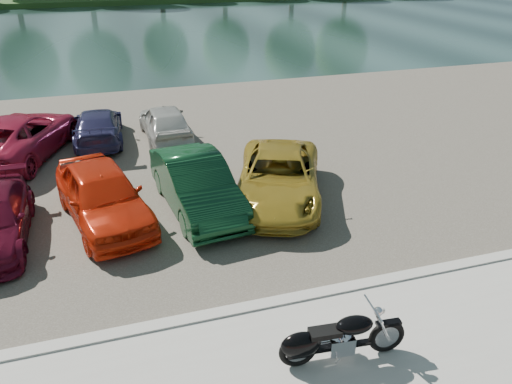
# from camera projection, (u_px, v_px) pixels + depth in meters

# --- Properties ---
(ground) EXTENTS (200.00, 200.00, 0.00)m
(ground) POSITION_uv_depth(u_px,v_px,m) (322.00, 376.00, 8.66)
(ground) COLOR #595447
(ground) RESTS_ON ground
(kerb) EXTENTS (60.00, 0.30, 0.14)m
(kerb) POSITION_uv_depth(u_px,v_px,m) (283.00, 302.00, 10.34)
(kerb) COLOR #A6A49D
(kerb) RESTS_ON ground
(parking_lot) EXTENTS (60.00, 18.00, 0.04)m
(parking_lot) POSITION_uv_depth(u_px,v_px,m) (198.00, 150.00, 18.06)
(parking_lot) COLOR #454038
(parking_lot) RESTS_ON ground
(river) EXTENTS (120.00, 40.00, 0.00)m
(river) POSITION_uv_depth(u_px,v_px,m) (132.00, 31.00, 42.86)
(river) COLOR #192D29
(river) RESTS_ON ground
(motorcycle) EXTENTS (2.33, 0.75, 1.05)m
(motorcycle) POSITION_uv_depth(u_px,v_px,m) (331.00, 340.00, 8.66)
(motorcycle) COLOR black
(motorcycle) RESTS_ON promenade
(car_4) EXTENTS (2.83, 4.83, 1.54)m
(car_4) POSITION_uv_depth(u_px,v_px,m) (103.00, 195.00, 13.08)
(car_4) COLOR red
(car_4) RESTS_ON parking_lot
(car_5) EXTENTS (2.09, 4.73, 1.51)m
(car_5) POSITION_uv_depth(u_px,v_px,m) (196.00, 184.00, 13.71)
(car_5) COLOR #0F381D
(car_5) RESTS_ON parking_lot
(car_6) EXTENTS (4.01, 5.52, 1.40)m
(car_6) POSITION_uv_depth(u_px,v_px,m) (279.00, 177.00, 14.26)
(car_6) COLOR #A98A27
(car_6) RESTS_ON parking_lot
(car_10) EXTENTS (4.20, 5.92, 1.50)m
(car_10) POSITION_uv_depth(u_px,v_px,m) (20.00, 135.00, 17.21)
(car_10) COLOR #A51B39
(car_10) RESTS_ON parking_lot
(car_11) EXTENTS (1.89, 4.28, 1.22)m
(car_11) POSITION_uv_depth(u_px,v_px,m) (98.00, 126.00, 18.55)
(car_11) COLOR navy
(car_11) RESTS_ON parking_lot
(car_12) EXTENTS (1.76, 4.01, 1.34)m
(car_12) POSITION_uv_depth(u_px,v_px,m) (165.00, 122.00, 18.74)
(car_12) COLOR #BABAB5
(car_12) RESTS_ON parking_lot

